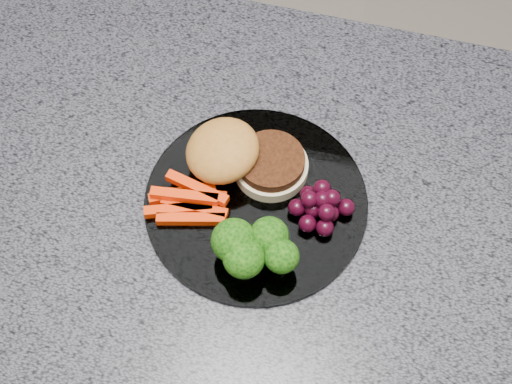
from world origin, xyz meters
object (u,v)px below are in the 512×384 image
island_cabinet (273,331)px  burger (240,158)px  plate (256,202)px  grape_bunch (321,206)px

island_cabinet → burger: burger is taller
island_cabinet → plate: bearing=-165.4°
plate → grape_bunch: (0.07, 0.00, 0.02)m
plate → grape_bunch: bearing=2.4°
burger → island_cabinet: bearing=-44.1°
island_cabinet → grape_bunch: 0.49m
island_cabinet → grape_bunch: size_ratio=16.05×
grape_bunch → burger: bearing=160.9°
island_cabinet → burger: bearing=150.9°
plate → burger: bearing=127.1°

